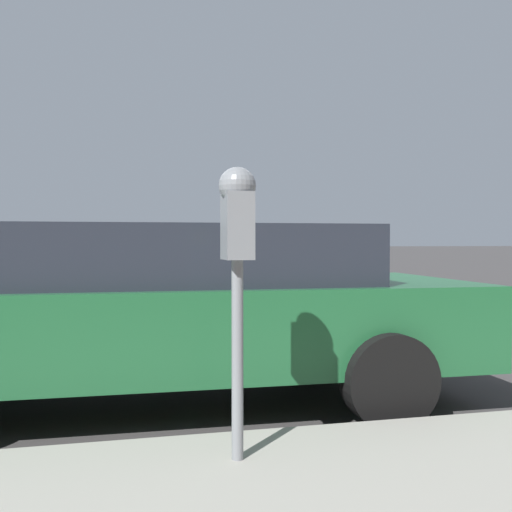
# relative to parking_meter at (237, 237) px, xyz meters

# --- Properties ---
(ground_plane) EXTENTS (220.00, 220.00, 0.00)m
(ground_plane) POSITION_rel_parking_meter_xyz_m (2.64, -0.19, -1.27)
(ground_plane) COLOR #3D3A3A
(parking_meter) EXTENTS (0.21, 0.19, 1.49)m
(parking_meter) POSITION_rel_parking_meter_xyz_m (0.00, 0.00, 0.00)
(parking_meter) COLOR gray
(parking_meter) RESTS_ON sidewalk
(car_green) EXTENTS (2.15, 4.88, 1.37)m
(car_green) POSITION_rel_parking_meter_xyz_m (1.64, 0.25, -0.53)
(car_green) COLOR #1E5B33
(car_green) RESTS_ON ground_plane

